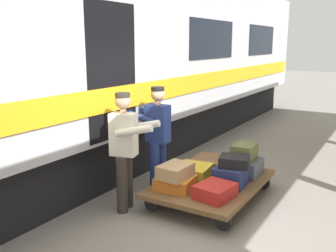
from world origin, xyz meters
name	(u,v)px	position (x,y,z in m)	size (l,w,h in m)	color
ground_plane	(218,222)	(0.00, 0.00, 0.00)	(60.00, 60.00, 0.00)	gray
train_car	(42,62)	(3.25, 0.00, 2.06)	(3.02, 19.88, 4.00)	#B7BABF
luggage_cart	(211,183)	(0.41, -0.66, 0.26)	(1.38, 2.07, 0.30)	brown
suitcase_orange_carryall	(175,183)	(0.72, -0.09, 0.39)	(0.52, 0.47, 0.18)	#CC6B23
suitcase_red_plastic	(215,191)	(0.10, -0.09, 0.40)	(0.44, 0.52, 0.19)	#AD231E
suitcase_yellow_case	(194,171)	(0.72, -0.66, 0.40)	(0.50, 0.54, 0.19)	gold
suitcase_navy_fabric	(231,176)	(0.10, -0.66, 0.44)	(0.43, 0.50, 0.28)	navy
suitcase_slate_roller	(244,167)	(0.10, -1.23, 0.42)	(0.50, 0.55, 0.24)	#4C515B
suitcase_brown_leather	(209,163)	(0.72, -1.23, 0.39)	(0.52, 0.59, 0.17)	brown
suitcase_tan_vintage	(175,171)	(0.71, -0.07, 0.58)	(0.37, 0.50, 0.19)	tan
suitcase_black_hardshell	(234,161)	(0.07, -0.69, 0.66)	(0.42, 0.37, 0.16)	black
suitcase_olive_duffel	(244,152)	(0.12, -1.23, 0.67)	(0.34, 0.43, 0.25)	brown
porter_in_overalls	(157,135)	(1.34, -0.55, 0.93)	(0.67, 0.42, 1.70)	navy
porter_by_door	(125,148)	(1.31, 0.31, 0.93)	(0.72, 0.54, 1.70)	#332D28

